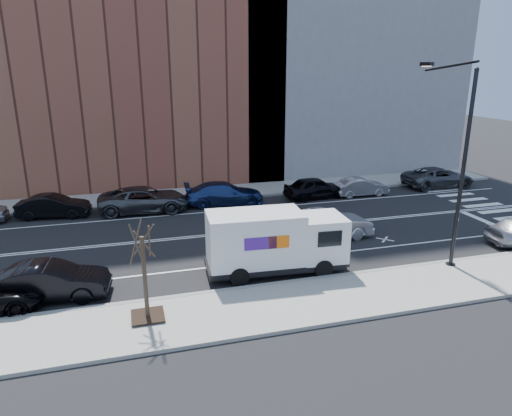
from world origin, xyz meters
TOP-DOWN VIEW (x-y plane):
  - ground at (0.00, 0.00)m, footprint 120.00×120.00m
  - sidewalk_near at (0.00, -8.80)m, footprint 44.00×3.60m
  - sidewalk_far at (0.00, 8.80)m, footprint 44.00×3.60m
  - curb_near at (0.00, -7.00)m, footprint 44.00×0.25m
  - curb_far at (0.00, 7.00)m, footprint 44.00×0.25m
  - crosswalk at (16.00, 0.00)m, footprint 3.00×14.00m
  - road_markings at (0.00, 0.00)m, footprint 40.00×8.60m
  - bldg_brick at (-8.00, 15.60)m, footprint 26.00×10.00m
  - bldg_concrete at (12.00, 15.60)m, footprint 20.00×10.00m
  - streetlight at (7.00, -6.91)m, footprint 0.44×4.02m
  - street_tree at (-7.00, -8.40)m, footprint 1.20×1.20m
  - fedex_van at (-1.14, -5.60)m, footprint 6.51×2.59m
  - far_parked_b at (-11.98, 5.95)m, footprint 4.53×2.11m
  - far_parked_c at (-6.41, 5.63)m, footprint 5.97×2.99m
  - far_parked_d at (-1.07, 5.77)m, footprint 5.52×2.57m
  - far_parked_e at (5.60, 5.58)m, footprint 4.71×2.23m
  - far_parked_f at (9.13, 5.31)m, footprint 4.03×1.43m
  - far_parked_g at (16.25, 5.97)m, footprint 5.64×2.65m
  - driving_sedan at (2.95, -2.36)m, footprint 5.12×2.14m
  - near_parked_rear_a at (-10.67, -5.55)m, footprint 4.78×2.07m

SIDE VIEW (x-z plane):
  - ground at x=0.00m, z-range 0.00..0.00m
  - crosswalk at x=16.00m, z-range 0.00..0.01m
  - road_markings at x=0.00m, z-range 0.00..0.01m
  - sidewalk_near at x=0.00m, z-range 0.00..0.15m
  - sidewalk_far at x=0.00m, z-range 0.00..0.15m
  - curb_near at x=0.00m, z-range 0.00..0.17m
  - curb_far at x=0.00m, z-range 0.00..0.17m
  - far_parked_f at x=9.13m, z-range 0.00..1.32m
  - far_parked_b at x=-11.98m, z-range 0.00..1.44m
  - near_parked_rear_a at x=-10.67m, z-range 0.00..1.53m
  - far_parked_e at x=5.60m, z-range 0.00..1.55m
  - far_parked_g at x=16.25m, z-range 0.00..1.56m
  - far_parked_d at x=-1.07m, z-range 0.00..1.56m
  - far_parked_c at x=-6.41m, z-range 0.00..1.62m
  - driving_sedan at x=2.95m, z-range 0.00..1.64m
  - street_tree at x=-7.00m, z-range -0.42..3.33m
  - fedex_van at x=-1.14m, z-range 0.07..2.99m
  - streetlight at x=7.00m, z-range 0.41..9.75m
  - bldg_brick at x=-8.00m, z-range 0.00..22.00m
  - bldg_concrete at x=12.00m, z-range 0.00..26.00m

